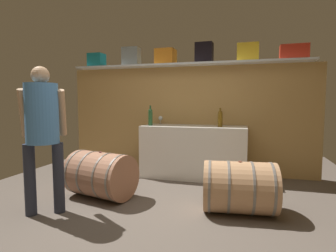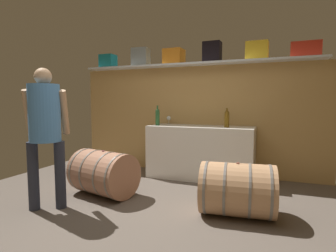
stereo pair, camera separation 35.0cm
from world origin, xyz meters
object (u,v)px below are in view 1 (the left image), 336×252
(toolcase_yellow, at_px, (248,52))
(wine_barrel_near, at_px, (101,175))
(work_cabinet, at_px, (194,152))
(toolcase_grey, at_px, (131,57))
(toolcase_black, at_px, (204,53))
(wine_bottle_amber, at_px, (220,118))
(wine_glass, at_px, (160,118))
(toolcase_orange, at_px, (166,57))
(wine_bottle_green, at_px, (150,117))
(wine_barrel_far, at_px, (239,187))
(winemaker_pouring, at_px, (42,125))
(toolcase_red, at_px, (294,52))
(toolcase_teal, at_px, (97,60))

(toolcase_yellow, relative_size, wine_barrel_near, 0.35)
(work_cabinet, bearing_deg, toolcase_yellow, 14.48)
(toolcase_grey, relative_size, toolcase_black, 0.97)
(wine_bottle_amber, height_order, wine_glass, wine_bottle_amber)
(toolcase_grey, height_order, toolcase_yellow, toolcase_grey)
(toolcase_orange, relative_size, toolcase_yellow, 0.98)
(toolcase_yellow, bearing_deg, wine_bottle_green, -164.78)
(wine_glass, bearing_deg, wine_barrel_near, -103.23)
(wine_barrel_far, height_order, winemaker_pouring, winemaker_pouring)
(wine_bottle_amber, xyz_separation_m, wine_barrel_far, (0.34, -1.30, -0.72))
(wine_glass, bearing_deg, wine_bottle_amber, -15.24)
(toolcase_yellow, relative_size, wine_glass, 2.32)
(wine_barrel_near, bearing_deg, toolcase_orange, 86.76)
(toolcase_grey, xyz_separation_m, wine_barrel_far, (2.00, -1.58, -1.82))
(toolcase_grey, bearing_deg, winemaker_pouring, -95.73)
(toolcase_black, bearing_deg, wine_glass, -178.69)
(toolcase_black, bearing_deg, wine_barrel_far, -65.03)
(toolcase_red, relative_size, wine_barrel_near, 0.44)
(toolcase_orange, height_order, toolcase_black, toolcase_black)
(work_cabinet, bearing_deg, wine_barrel_far, -60.13)
(toolcase_red, relative_size, wine_bottle_green, 1.22)
(toolcase_grey, xyz_separation_m, toolcase_black, (1.35, 0.00, 0.01))
(toolcase_grey, bearing_deg, toolcase_black, -1.71)
(toolcase_black, xyz_separation_m, wine_barrel_far, (0.65, -1.58, -1.83))
(toolcase_red, distance_m, wine_bottle_amber, 1.55)
(toolcase_teal, distance_m, wine_bottle_green, 1.63)
(wine_bottle_green, height_order, winemaker_pouring, winemaker_pouring)
(toolcase_orange, height_order, wine_bottle_amber, toolcase_orange)
(toolcase_grey, relative_size, wine_barrel_far, 0.38)
(toolcase_teal, relative_size, wine_barrel_far, 0.33)
(toolcase_grey, distance_m, wine_barrel_far, 3.14)
(wine_bottle_green, relative_size, wine_glass, 2.34)
(toolcase_teal, relative_size, work_cabinet, 0.16)
(toolcase_orange, bearing_deg, work_cabinet, -18.89)
(toolcase_grey, xyz_separation_m, work_cabinet, (1.22, -0.22, -1.68))
(toolcase_grey, height_order, toolcase_orange, toolcase_grey)
(toolcase_red, bearing_deg, work_cabinet, -169.49)
(work_cabinet, height_order, wine_bottle_amber, wine_bottle_amber)
(toolcase_red, bearing_deg, wine_barrel_near, -146.89)
(toolcase_black, relative_size, toolcase_red, 0.82)
(toolcase_yellow, height_order, wine_barrel_near, toolcase_yellow)
(toolcase_black, distance_m, toolcase_yellow, 0.73)
(toolcase_grey, height_order, wine_barrel_far, toolcase_grey)
(work_cabinet, bearing_deg, toolcase_grey, 169.76)
(wine_bottle_amber, bearing_deg, winemaker_pouring, -133.52)
(toolcase_orange, height_order, winemaker_pouring, toolcase_orange)
(toolcase_teal, bearing_deg, toolcase_orange, 0.76)
(toolcase_orange, bearing_deg, toolcase_teal, -177.36)
(toolcase_yellow, bearing_deg, toolcase_red, 3.16)
(toolcase_teal, relative_size, toolcase_orange, 0.85)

